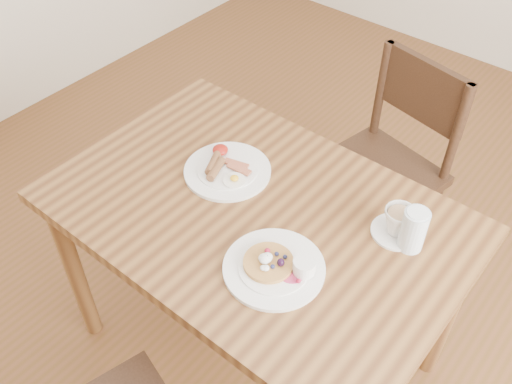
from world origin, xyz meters
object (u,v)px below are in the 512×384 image
(dining_table, at_px, (256,232))
(teacup_saucer, at_px, (398,223))
(breakfast_plate, at_px, (226,169))
(water_glass, at_px, (413,230))
(chair_far, at_px, (386,161))
(pancake_plate, at_px, (276,267))

(dining_table, distance_m, teacup_saucer, 0.42)
(breakfast_plate, xyz_separation_m, water_glass, (0.58, 0.09, 0.05))
(dining_table, bearing_deg, water_glass, 21.15)
(water_glass, bearing_deg, chair_far, 121.83)
(dining_table, bearing_deg, breakfast_plate, 159.03)
(chair_far, bearing_deg, dining_table, 96.51)
(breakfast_plate, bearing_deg, pancake_plate, -29.83)
(breakfast_plate, height_order, water_glass, water_glass)
(dining_table, relative_size, breakfast_plate, 4.44)
(pancake_plate, height_order, water_glass, water_glass)
(chair_far, relative_size, breakfast_plate, 3.26)
(breakfast_plate, bearing_deg, chair_far, 69.54)
(chair_far, bearing_deg, breakfast_plate, 81.39)
(water_glass, bearing_deg, dining_table, -158.85)
(pancake_plate, relative_size, breakfast_plate, 1.00)
(pancake_plate, bearing_deg, teacup_saucer, 60.65)
(chair_far, height_order, water_glass, chair_far)
(dining_table, xyz_separation_m, breakfast_plate, (-0.17, 0.07, 0.11))
(breakfast_plate, distance_m, teacup_saucer, 0.54)
(teacup_saucer, height_order, water_glass, water_glass)
(pancake_plate, distance_m, breakfast_plate, 0.41)
(dining_table, distance_m, chair_far, 0.73)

